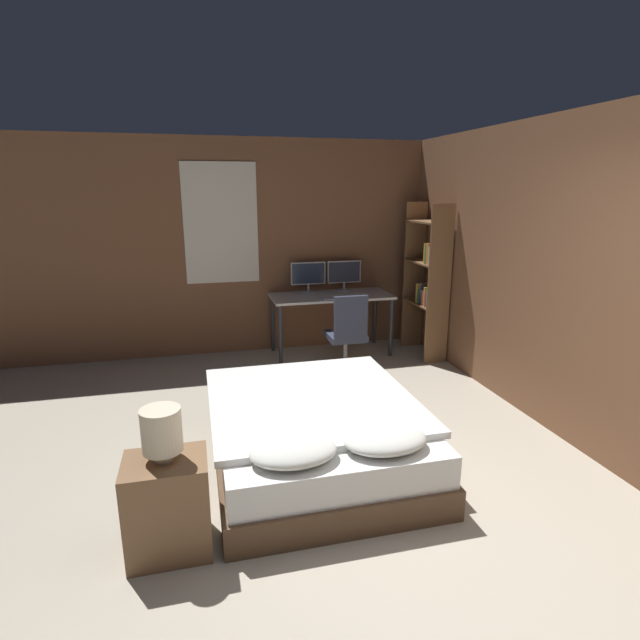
{
  "coord_description": "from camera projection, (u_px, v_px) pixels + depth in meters",
  "views": [
    {
      "loc": [
        -1.16,
        -2.16,
        2.09
      ],
      "look_at": [
        0.07,
        2.76,
        0.75
      ],
      "focal_mm": 28.0,
      "sensor_mm": 36.0,
      "label": 1
    }
  ],
  "objects": [
    {
      "name": "computer_mouse",
      "position": [
        357.0,
        296.0,
        6.18
      ],
      "size": [
        0.07,
        0.05,
        0.04
      ],
      "color": "#B7B7BC",
      "rests_on": "desk"
    },
    {
      "name": "monitor_right",
      "position": [
        344.0,
        273.0,
        6.57
      ],
      "size": [
        0.45,
        0.16,
        0.39
      ],
      "color": "#B7B7BC",
      "rests_on": "desk"
    },
    {
      "name": "keyboard",
      "position": [
        336.0,
        298.0,
        6.12
      ],
      "size": [
        0.35,
        0.13,
        0.02
      ],
      "color": "#B7B7BC",
      "rests_on": "desk"
    },
    {
      "name": "bedside_lamp",
      "position": [
        162.0,
        430.0,
        2.78
      ],
      "size": [
        0.23,
        0.23,
        0.32
      ],
      "color": "gray",
      "rests_on": "nightstand"
    },
    {
      "name": "wall_side_right",
      "position": [
        553.0,
        276.0,
        4.32
      ],
      "size": [
        0.06,
        12.0,
        2.7
      ],
      "color": "brown",
      "rests_on": "ground_plane"
    },
    {
      "name": "bookshelf",
      "position": [
        429.0,
        277.0,
        6.2
      ],
      "size": [
        0.29,
        0.74,
        1.92
      ],
      "color": "brown",
      "rests_on": "ground_plane"
    },
    {
      "name": "desk",
      "position": [
        331.0,
        302.0,
        6.37
      ],
      "size": [
        1.52,
        0.68,
        0.78
      ],
      "color": "beige",
      "rests_on": "ground_plane"
    },
    {
      "name": "office_chair",
      "position": [
        347.0,
        342.0,
        5.8
      ],
      "size": [
        0.52,
        0.52,
        0.94
      ],
      "color": "black",
      "rests_on": "ground_plane"
    },
    {
      "name": "wall_back",
      "position": [
        286.0,
        247.0,
        6.46
      ],
      "size": [
        12.0,
        0.08,
        2.7
      ],
      "color": "brown",
      "rests_on": "ground_plane"
    },
    {
      "name": "ground_plane",
      "position": [
        426.0,
        569.0,
        2.83
      ],
      "size": [
        20.0,
        20.0,
        0.0
      ],
      "primitive_type": "plane",
      "color": "#B2A893"
    },
    {
      "name": "bed",
      "position": [
        315.0,
        433.0,
        3.87
      ],
      "size": [
        1.57,
        1.93,
        0.58
      ],
      "color": "brown",
      "rests_on": "ground_plane"
    },
    {
      "name": "monitor_left",
      "position": [
        308.0,
        275.0,
        6.45
      ],
      "size": [
        0.45,
        0.16,
        0.39
      ],
      "color": "#B7B7BC",
      "rests_on": "desk"
    },
    {
      "name": "nightstand",
      "position": [
        168.0,
        506.0,
        2.91
      ],
      "size": [
        0.47,
        0.37,
        0.59
      ],
      "color": "brown",
      "rests_on": "ground_plane"
    }
  ]
}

